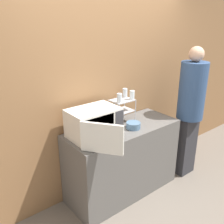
{
  "coord_description": "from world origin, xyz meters",
  "views": [
    {
      "loc": [
        -1.82,
        -1.76,
        2.13
      ],
      "look_at": [
        -0.15,
        0.32,
        1.13
      ],
      "focal_mm": 40.0,
      "sensor_mm": 36.0,
      "label": 1
    }
  ],
  "objects_px": {
    "microwave": "(94,123)",
    "dish_rack": "(122,106)",
    "glass_back_right": "(125,93)",
    "person": "(190,106)",
    "glass_front_right": "(132,95)",
    "glass_front_left": "(119,98)",
    "bowl": "(133,125)"
  },
  "relations": [
    {
      "from": "microwave",
      "to": "dish_rack",
      "type": "height_order",
      "value": "microwave"
    },
    {
      "from": "glass_back_right",
      "to": "person",
      "type": "xyz_separation_m",
      "value": [
        0.78,
        -0.45,
        -0.23
      ]
    },
    {
      "from": "person",
      "to": "glass_front_right",
      "type": "bearing_deg",
      "value": 157.54
    },
    {
      "from": "glass_back_right",
      "to": "glass_front_right",
      "type": "height_order",
      "value": "same"
    },
    {
      "from": "dish_rack",
      "to": "glass_front_left",
      "type": "distance_m",
      "value": 0.18
    },
    {
      "from": "dish_rack",
      "to": "bowl",
      "type": "relative_size",
      "value": 1.71
    },
    {
      "from": "microwave",
      "to": "glass_back_right",
      "type": "distance_m",
      "value": 0.68
    },
    {
      "from": "glass_front_left",
      "to": "person",
      "type": "xyz_separation_m",
      "value": [
        0.98,
        -0.33,
        -0.23
      ]
    },
    {
      "from": "microwave",
      "to": "glass_front_left",
      "type": "xyz_separation_m",
      "value": [
        0.42,
        0.08,
        0.19
      ]
    },
    {
      "from": "microwave",
      "to": "dish_rack",
      "type": "bearing_deg",
      "value": 15.12
    },
    {
      "from": "microwave",
      "to": "dish_rack",
      "type": "relative_size",
      "value": 2.52
    },
    {
      "from": "person",
      "to": "microwave",
      "type": "bearing_deg",
      "value": 169.96
    },
    {
      "from": "bowl",
      "to": "glass_back_right",
      "type": "bearing_deg",
      "value": 66.54
    },
    {
      "from": "microwave",
      "to": "glass_back_right",
      "type": "height_order",
      "value": "glass_back_right"
    },
    {
      "from": "dish_rack",
      "to": "glass_front_right",
      "type": "xyz_separation_m",
      "value": [
        0.1,
        -0.07,
        0.14
      ]
    },
    {
      "from": "dish_rack",
      "to": "glass_front_left",
      "type": "relative_size",
      "value": 2.61
    },
    {
      "from": "microwave",
      "to": "glass_front_right",
      "type": "relative_size",
      "value": 6.57
    },
    {
      "from": "dish_rack",
      "to": "glass_back_right",
      "type": "xyz_separation_m",
      "value": [
        0.1,
        0.06,
        0.14
      ]
    },
    {
      "from": "glass_front_left",
      "to": "glass_front_right",
      "type": "bearing_deg",
      "value": -1.24
    },
    {
      "from": "bowl",
      "to": "microwave",
      "type": "bearing_deg",
      "value": 167.77
    },
    {
      "from": "glass_front_right",
      "to": "dish_rack",
      "type": "bearing_deg",
      "value": 147.6
    },
    {
      "from": "bowl",
      "to": "glass_front_right",
      "type": "bearing_deg",
      "value": 52.87
    },
    {
      "from": "glass_front_left",
      "to": "microwave",
      "type": "bearing_deg",
      "value": -169.54
    },
    {
      "from": "dish_rack",
      "to": "glass_back_right",
      "type": "distance_m",
      "value": 0.18
    },
    {
      "from": "glass_back_right",
      "to": "person",
      "type": "height_order",
      "value": "person"
    },
    {
      "from": "dish_rack",
      "to": "glass_back_right",
      "type": "relative_size",
      "value": 2.61
    },
    {
      "from": "glass_front_right",
      "to": "bowl",
      "type": "relative_size",
      "value": 0.65
    },
    {
      "from": "bowl",
      "to": "person",
      "type": "distance_m",
      "value": 0.93
    },
    {
      "from": "glass_front_left",
      "to": "glass_back_right",
      "type": "distance_m",
      "value": 0.23
    },
    {
      "from": "glass_back_right",
      "to": "glass_front_left",
      "type": "bearing_deg",
      "value": -147.73
    },
    {
      "from": "person",
      "to": "bowl",
      "type": "bearing_deg",
      "value": 171.14
    },
    {
      "from": "microwave",
      "to": "glass_front_right",
      "type": "height_order",
      "value": "glass_front_right"
    }
  ]
}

